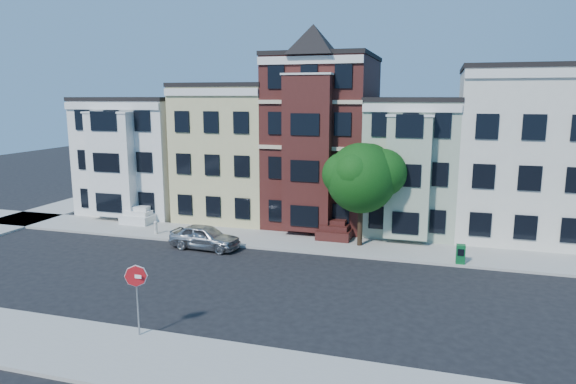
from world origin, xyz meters
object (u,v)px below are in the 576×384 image
(fire_hydrant, at_px, (156,229))
(stop_sign, at_px, (137,296))
(newspaper_box, at_px, (461,254))
(parked_car, at_px, (205,237))
(street_tree, at_px, (361,183))

(fire_hydrant, bearing_deg, stop_sign, -61.42)
(newspaper_box, xyz_separation_m, fire_hydrant, (-19.66, 0.65, -0.18))
(fire_hydrant, relative_size, stop_sign, 0.22)
(parked_car, relative_size, fire_hydrant, 6.28)
(parked_car, xyz_separation_m, fire_hydrant, (-4.51, 1.75, -0.26))
(parked_car, bearing_deg, street_tree, -67.29)
(street_tree, distance_m, fire_hydrant, 14.23)
(newspaper_box, distance_m, stop_sign, 17.81)
(street_tree, distance_m, stop_sign, 16.26)
(street_tree, bearing_deg, fire_hydrant, -174.60)
(stop_sign, bearing_deg, newspaper_box, 45.05)
(parked_car, distance_m, stop_sign, 12.12)
(newspaper_box, height_order, fire_hydrant, newspaper_box)
(fire_hydrant, bearing_deg, newspaper_box, -1.90)
(parked_car, bearing_deg, fire_hydrant, 73.13)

